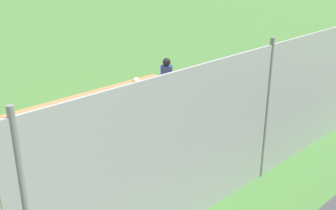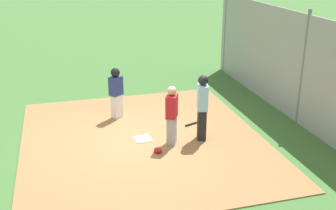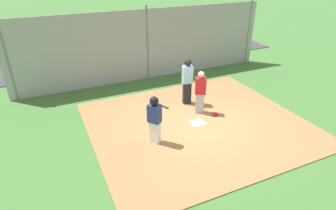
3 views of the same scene
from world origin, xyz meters
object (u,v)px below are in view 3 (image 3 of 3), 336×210
Objects in this scene: baseball_bat at (161,105)px; parked_car_green at (79,50)px; baseball at (191,122)px; home_plate at (197,123)px; umpire at (187,80)px; catcher_mask at (215,114)px; parked_car_dark at (115,44)px; catcher at (200,92)px; runner at (155,117)px.

baseball_bat is 0.18× the size of parked_car_green.
home_plate is at bearing 151.37° from baseball.
home_plate is at bearing -0.65° from umpire.
home_plate is 1.83× the size of catcher_mask.
catcher_mask is 3.24× the size of baseball.
catcher is at bearing 97.07° from parked_car_dark.
catcher reaches higher than home_plate.
baseball is at bearing -6.29° from baseball_bat.
baseball_bat is (-1.13, -2.17, -0.85)m from runner.
parked_car_dark is at bearing 44.15° from runner.
catcher is 0.87m from umpire.
baseball is 0.02× the size of parked_car_dark.
parked_car_dark reaches higher than baseball.
runner is 6.49× the size of catcher_mask.
runner reaches higher than home_plate.
umpire reaches higher than parked_car_green.
catcher is 2.49m from runner.
home_plate is 5.95× the size of baseball.
home_plate is 0.24m from baseball.
parked_car_dark is at bearing -88.66° from baseball.
catcher_mask is at bearing 99.21° from parked_car_dark.
runner is 1.85m from baseball.
runner reaches higher than baseball_bat.
runner is at bearing 13.57° from catcher_mask.
catcher_mask is 0.06× the size of parked_car_green.
parked_car_dark and parked_car_green have the same top height.
runner is (1.77, 0.43, 0.87)m from home_plate.
catcher_mask is 0.06× the size of parked_car_dark.
umpire is 0.43× the size of parked_car_dark.
catcher is 8.55m from parked_car_green.
catcher reaches higher than catcher_mask.
home_plate is 0.28× the size of runner.
baseball is at bearing -9.29° from umpire.
runner is 9.14m from parked_car_green.
catcher is 2.01× the size of baseball_bat.
catcher_mask is at bearing 22.99° from baseball_bat.
baseball_bat is 7.21m from parked_car_green.
baseball_bat is at bearing -87.50° from umpire.
catcher_mask is at bearing 32.43° from umpire.
home_plate is 0.87m from catcher_mask.
runner is 2.59m from baseball_bat.
baseball reaches higher than baseball_bat.
parked_car_green is at bearing -144.12° from umpire.
runner is 2.81m from catcher_mask.
baseball is (-1.56, -0.54, -0.84)m from runner.
catcher_mask is (-1.49, 1.54, 0.03)m from baseball_bat.
home_plate is 0.10× the size of parked_car_green.
catcher is at bearing -124.12° from home_plate.
catcher is 0.89× the size of umpire.
baseball_bat is 2.14m from catcher_mask.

